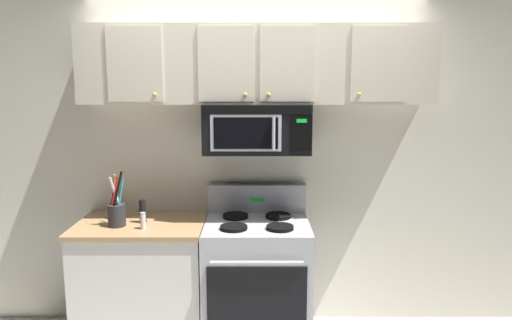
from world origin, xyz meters
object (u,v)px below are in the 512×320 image
at_px(over_range_microwave, 256,128).
at_px(salt_shaker, 142,221).
at_px(stove_range, 256,279).
at_px(pepper_mill, 142,211).
at_px(utensil_crock_charcoal, 116,211).

relative_size(over_range_microwave, salt_shaker, 6.50).
distance_m(stove_range, over_range_microwave, 1.11).
xyz_separation_m(stove_range, pepper_mill, (-0.82, 0.01, 0.52)).
bearing_deg(salt_shaker, utensil_crock_charcoal, 161.69).
xyz_separation_m(over_range_microwave, pepper_mill, (-0.82, -0.11, -0.59)).
relative_size(stove_range, pepper_mill, 6.55).
xyz_separation_m(over_range_microwave, utensil_crock_charcoal, (-0.99, -0.19, -0.56)).
bearing_deg(salt_shaker, stove_range, 9.94).
bearing_deg(over_range_microwave, pepper_mill, -172.49).
bearing_deg(utensil_crock_charcoal, over_range_microwave, 10.77).
relative_size(stove_range, salt_shaker, 9.58).
relative_size(utensil_crock_charcoal, salt_shaker, 3.36).
height_order(over_range_microwave, pepper_mill, over_range_microwave).
bearing_deg(stove_range, pepper_mill, 179.45).
distance_m(utensil_crock_charcoal, salt_shaker, 0.22).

